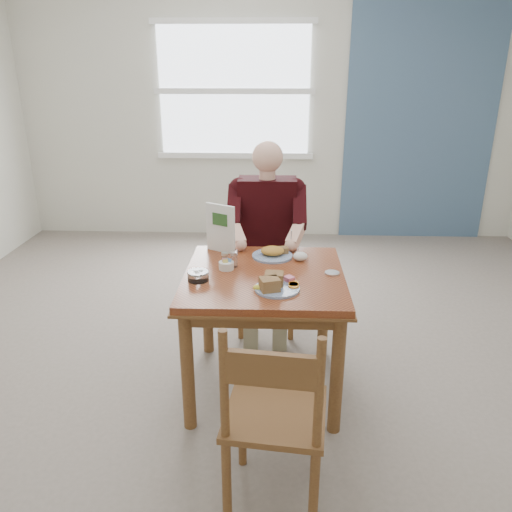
{
  "coord_description": "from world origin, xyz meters",
  "views": [
    {
      "loc": [
        0.06,
        -2.6,
        1.85
      ],
      "look_at": [
        -0.05,
        0.0,
        0.86
      ],
      "focal_mm": 35.0,
      "sensor_mm": 36.0,
      "label": 1
    }
  ],
  "objects_px": {
    "chair_near": "(274,418)",
    "near_plate": "(275,284)",
    "table": "(264,291)",
    "diner": "(267,226)",
    "chair_far": "(267,265)",
    "far_plate": "(273,253)"
  },
  "relations": [
    {
      "from": "table",
      "to": "chair_far",
      "type": "xyz_separation_m",
      "value": [
        0.0,
        0.8,
        -0.16
      ]
    },
    {
      "from": "table",
      "to": "diner",
      "type": "relative_size",
      "value": 0.66
    },
    {
      "from": "chair_near",
      "to": "near_plate",
      "type": "bearing_deg",
      "value": 90.35
    },
    {
      "from": "chair_far",
      "to": "far_plate",
      "type": "xyz_separation_m",
      "value": [
        0.05,
        -0.53,
        0.3
      ]
    },
    {
      "from": "near_plate",
      "to": "far_plate",
      "type": "relative_size",
      "value": 0.89
    },
    {
      "from": "near_plate",
      "to": "far_plate",
      "type": "xyz_separation_m",
      "value": [
        -0.01,
        0.48,
        -0.0
      ]
    },
    {
      "from": "table",
      "to": "chair_near",
      "type": "distance_m",
      "value": 0.92
    },
    {
      "from": "diner",
      "to": "far_plate",
      "type": "xyz_separation_m",
      "value": [
        0.05,
        -0.44,
        -0.04
      ]
    },
    {
      "from": "chair_far",
      "to": "chair_near",
      "type": "xyz_separation_m",
      "value": [
        0.07,
        -1.7,
        0.0
      ]
    },
    {
      "from": "chair_near",
      "to": "near_plate",
      "type": "xyz_separation_m",
      "value": [
        -0.0,
        0.69,
        0.3
      ]
    },
    {
      "from": "table",
      "to": "diner",
      "type": "distance_m",
      "value": 0.73
    },
    {
      "from": "chair_far",
      "to": "diner",
      "type": "height_order",
      "value": "diner"
    },
    {
      "from": "chair_far",
      "to": "chair_near",
      "type": "bearing_deg",
      "value": -87.74
    },
    {
      "from": "chair_far",
      "to": "near_plate",
      "type": "distance_m",
      "value": 1.05
    },
    {
      "from": "chair_far",
      "to": "chair_near",
      "type": "distance_m",
      "value": 1.7
    },
    {
      "from": "chair_near",
      "to": "far_plate",
      "type": "height_order",
      "value": "chair_near"
    },
    {
      "from": "chair_near",
      "to": "diner",
      "type": "distance_m",
      "value": 1.64
    },
    {
      "from": "table",
      "to": "near_plate",
      "type": "relative_size",
      "value": 3.36
    },
    {
      "from": "chair_near",
      "to": "far_plate",
      "type": "distance_m",
      "value": 1.2
    },
    {
      "from": "table",
      "to": "chair_near",
      "type": "relative_size",
      "value": 0.97
    },
    {
      "from": "chair_near",
      "to": "chair_far",
      "type": "bearing_deg",
      "value": 92.26
    },
    {
      "from": "diner",
      "to": "far_plate",
      "type": "bearing_deg",
      "value": -83.73
    }
  ]
}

